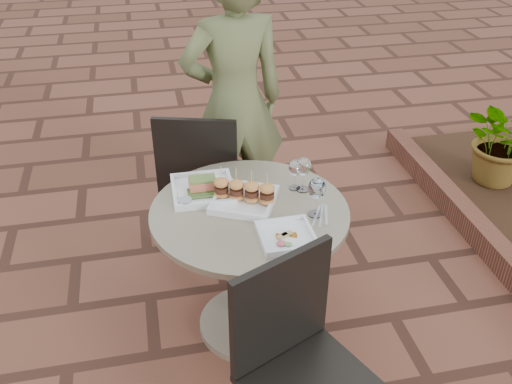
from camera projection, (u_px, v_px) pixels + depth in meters
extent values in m
plane|color=brown|center=(239.00, 342.00, 2.86)|extent=(60.00, 60.00, 0.00)
cylinder|color=gray|center=(250.00, 323.00, 2.95)|extent=(0.52, 0.52, 0.04)
cylinder|color=gray|center=(250.00, 274.00, 2.77)|extent=(0.08, 0.08, 0.70)
cylinder|color=#9D9277|center=(250.00, 212.00, 2.57)|extent=(0.90, 0.90, 0.03)
cube|color=black|center=(204.00, 179.00, 3.32)|extent=(0.55, 0.55, 0.03)
cube|color=black|center=(196.00, 159.00, 3.02)|extent=(0.43, 0.15, 0.46)
cylinder|color=black|center=(241.00, 196.00, 3.59)|extent=(0.02, 0.02, 0.44)
cylinder|color=black|center=(181.00, 193.00, 3.61)|extent=(0.02, 0.02, 0.44)
cylinder|color=black|center=(234.00, 232.00, 3.27)|extent=(0.02, 0.02, 0.44)
cylinder|color=black|center=(169.00, 229.00, 3.30)|extent=(0.02, 0.02, 0.44)
cube|color=black|center=(281.00, 307.00, 2.08)|extent=(0.41, 0.21, 0.46)
cylinder|color=black|center=(315.00, 372.00, 2.43)|extent=(0.02, 0.02, 0.44)
imported|color=#525931|center=(234.00, 103.00, 3.27)|extent=(0.66, 0.47, 1.68)
cube|color=white|center=(203.00, 191.00, 2.68)|extent=(0.29, 0.29, 0.01)
cube|color=#EA6E52|center=(203.00, 184.00, 2.66)|extent=(0.13, 0.08, 0.04)
cube|color=#576E31|center=(202.00, 179.00, 2.64)|extent=(0.12, 0.08, 0.01)
cube|color=white|center=(244.00, 201.00, 2.61)|extent=(0.36, 0.36, 0.01)
cube|color=white|center=(286.00, 237.00, 2.38)|extent=(0.23, 0.23, 0.01)
ellipsoid|color=#C4505E|center=(281.00, 243.00, 2.32)|extent=(0.04, 0.03, 0.02)
cylinder|color=white|center=(315.00, 214.00, 2.53)|extent=(0.07, 0.07, 0.00)
cylinder|color=white|center=(316.00, 206.00, 2.51)|extent=(0.01, 0.01, 0.08)
ellipsoid|color=white|center=(317.00, 188.00, 2.46)|extent=(0.08, 0.08, 0.10)
cylinder|color=white|center=(317.00, 189.00, 2.46)|extent=(0.06, 0.06, 0.04)
cylinder|color=white|center=(295.00, 188.00, 2.71)|extent=(0.05, 0.05, 0.00)
cylinder|color=white|center=(295.00, 181.00, 2.69)|extent=(0.01, 0.01, 0.07)
ellipsoid|color=white|center=(295.00, 168.00, 2.65)|extent=(0.06, 0.06, 0.08)
cylinder|color=white|center=(302.00, 189.00, 2.70)|extent=(0.06, 0.06, 0.00)
cylinder|color=white|center=(303.00, 182.00, 2.68)|extent=(0.01, 0.01, 0.08)
ellipsoid|color=white|center=(304.00, 167.00, 2.63)|extent=(0.07, 0.07, 0.09)
cylinder|color=silver|center=(185.00, 203.00, 2.56)|extent=(0.07, 0.07, 0.05)
cube|color=brown|center=(497.00, 252.00, 3.35)|extent=(0.12, 3.00, 0.15)
imported|color=#33662D|center=(504.00, 139.00, 3.90)|extent=(0.61, 0.54, 0.64)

